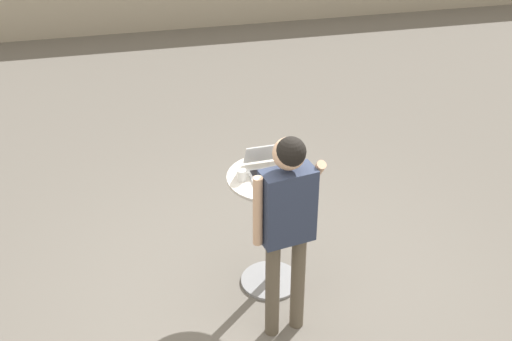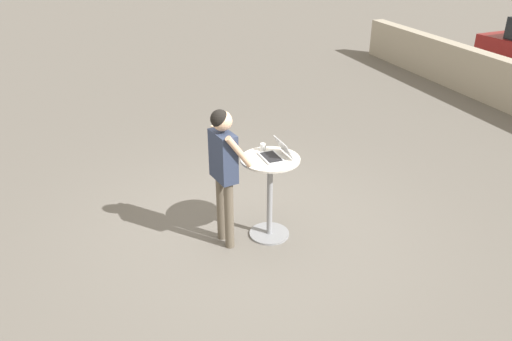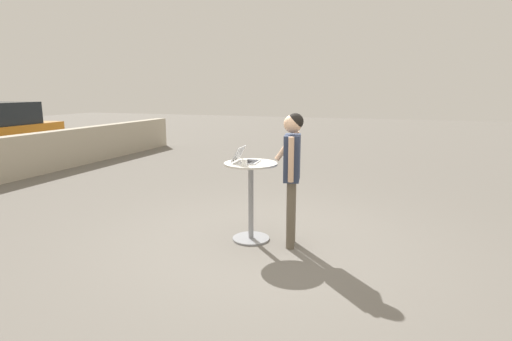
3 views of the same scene
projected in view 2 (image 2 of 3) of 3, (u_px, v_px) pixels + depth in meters
ground_plane at (246, 233)px, 6.36m from camera, size 50.00×50.00×0.00m
cafe_table at (270, 188)px, 6.03m from camera, size 0.71×0.71×1.07m
laptop at (276, 154)px, 5.85m from camera, size 0.37×0.34×0.21m
coffee_mug at (263, 147)px, 6.03m from camera, size 0.10×0.07×0.09m
standing_person at (223, 161)px, 5.69m from camera, size 0.53×0.42×1.73m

